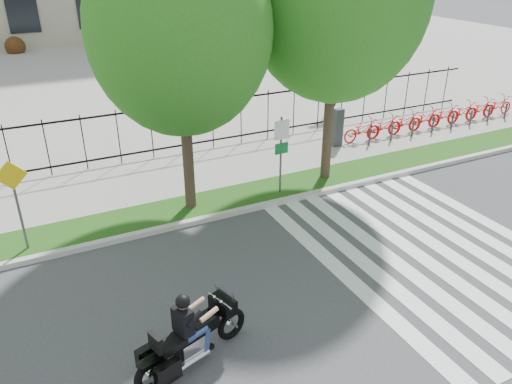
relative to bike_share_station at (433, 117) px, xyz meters
name	(u,v)px	position (x,y,z in m)	size (l,w,h in m)	color
ground	(267,302)	(-11.81, -7.20, -0.61)	(120.00, 120.00, 0.00)	#3E3E41
curb	(203,220)	(-11.81, -3.10, -0.54)	(60.00, 0.20, 0.15)	#BBB8B0
grass_verge	(193,207)	(-11.81, -2.25, -0.54)	(60.00, 1.50, 0.15)	#204711
sidewalk	(168,177)	(-11.81, 0.25, -0.54)	(60.00, 3.50, 0.15)	gray
plaza	(85,73)	(-11.81, 17.80, -0.56)	(80.00, 34.00, 0.10)	gray
crosswalk_stripes	(428,250)	(-6.98, -7.20, -0.61)	(5.70, 8.00, 0.01)	silver
iron_fence	(152,132)	(-11.81, 2.00, 0.54)	(30.00, 0.06, 2.00)	black
lamp_post_right	(339,41)	(-1.81, 4.80, 2.59)	(1.06, 0.70, 4.25)	black
street_tree_1	(180,30)	(-11.86, -2.25, 4.69)	(4.89, 4.89, 7.98)	#33281C
bike_share_station	(433,117)	(0.00, 0.00, 0.00)	(9.95, 0.85, 1.50)	#2D2D33
sign_pole_regulatory	(281,145)	(-8.96, -2.62, 1.13)	(0.50, 0.09, 2.50)	#59595B
sign_pole_warning	(15,194)	(-16.50, -2.62, 1.13)	(0.78, 0.09, 2.49)	#59595B
motorcycle_rider	(192,335)	(-13.91, -8.17, 0.06)	(2.54, 1.23, 2.03)	black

